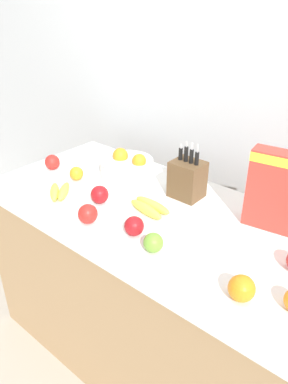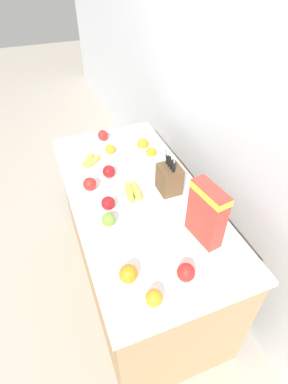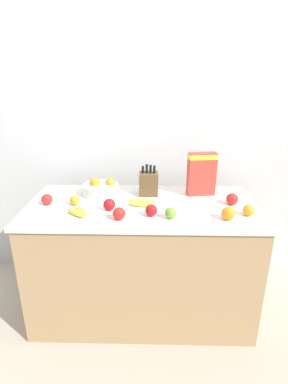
{
  "view_description": "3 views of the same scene",
  "coord_description": "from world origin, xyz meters",
  "px_view_note": "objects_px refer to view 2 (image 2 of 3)",
  "views": [
    {
      "loc": [
        0.87,
        -1.08,
        1.74
      ],
      "look_at": [
        -0.07,
        0.02,
        0.95
      ],
      "focal_mm": 35.0,
      "sensor_mm": 36.0,
      "label": 1
    },
    {
      "loc": [
        1.28,
        -0.45,
        2.09
      ],
      "look_at": [
        0.09,
        0.01,
        0.97
      ],
      "focal_mm": 28.0,
      "sensor_mm": 36.0,
      "label": 2
    },
    {
      "loc": [
        0.06,
        -1.94,
        1.72
      ],
      "look_at": [
        0.01,
        -0.02,
        0.99
      ],
      "focal_mm": 28.0,
      "sensor_mm": 36.0,
      "label": 3
    }
  ],
  "objects_px": {
    "cereal_box": "(207,212)",
    "apple_front": "(109,220)",
    "apple_middle": "(109,171)",
    "orange_front_right": "(110,149)",
    "apple_by_knife_block": "(108,203)",
    "orange_front_center": "(128,274)",
    "fruit_bowl": "(145,153)",
    "banana_bunch_right": "(90,160)",
    "banana_bunch_left": "(133,192)",
    "apple_rightmost": "(186,272)",
    "apple_near_bananas": "(103,135)",
    "orange_mid_left": "(154,298)",
    "knife_block": "(169,179)",
    "apple_leftmost": "(90,184)"
  },
  "relations": [
    {
      "from": "apple_middle",
      "to": "orange_front_center",
      "type": "distance_m",
      "value": 0.77
    },
    {
      "from": "apple_front",
      "to": "apple_middle",
      "type": "xyz_separation_m",
      "value": [
        -0.4,
        0.12,
        0.0
      ]
    },
    {
      "from": "apple_rightmost",
      "to": "orange_mid_left",
      "type": "relative_size",
      "value": 1.12
    },
    {
      "from": "cereal_box",
      "to": "apple_by_knife_block",
      "type": "xyz_separation_m",
      "value": [
        -0.37,
        -0.39,
        -0.14
      ]
    },
    {
      "from": "fruit_bowl",
      "to": "orange_front_center",
      "type": "relative_size",
      "value": 3.2
    },
    {
      "from": "cereal_box",
      "to": "apple_front",
      "type": "relative_size",
      "value": 4.36
    },
    {
      "from": "banana_bunch_left",
      "to": "apple_middle",
      "type": "height_order",
      "value": "apple_middle"
    },
    {
      "from": "banana_bunch_left",
      "to": "apple_leftmost",
      "type": "relative_size",
      "value": 2.45
    },
    {
      "from": "knife_block",
      "to": "apple_by_knife_block",
      "type": "height_order",
      "value": "knife_block"
    },
    {
      "from": "cereal_box",
      "to": "apple_by_knife_block",
      "type": "bearing_deg",
      "value": -142.04
    },
    {
      "from": "apple_rightmost",
      "to": "apple_near_bananas",
      "type": "distance_m",
      "value": 1.29
    },
    {
      "from": "apple_front",
      "to": "orange_mid_left",
      "type": "bearing_deg",
      "value": 5.93
    },
    {
      "from": "cereal_box",
      "to": "apple_middle",
      "type": "relative_size",
      "value": 4.0
    },
    {
      "from": "apple_front",
      "to": "orange_front_center",
      "type": "bearing_deg",
      "value": -1.77
    },
    {
      "from": "cereal_box",
      "to": "orange_front_center",
      "type": "xyz_separation_m",
      "value": [
        0.1,
        -0.44,
        -0.13
      ]
    },
    {
      "from": "apple_near_bananas",
      "to": "orange_front_center",
      "type": "bearing_deg",
      "value": -10.03
    },
    {
      "from": "fruit_bowl",
      "to": "apple_by_knife_block",
      "type": "relative_size",
      "value": 3.47
    },
    {
      "from": "orange_mid_left",
      "to": "fruit_bowl",
      "type": "bearing_deg",
      "value": 160.54
    },
    {
      "from": "fruit_bowl",
      "to": "apple_by_knife_block",
      "type": "height_order",
      "value": "fruit_bowl"
    },
    {
      "from": "banana_bunch_right",
      "to": "apple_front",
      "type": "height_order",
      "value": "apple_front"
    },
    {
      "from": "banana_bunch_right",
      "to": "orange_front_right",
      "type": "relative_size",
      "value": 2.54
    },
    {
      "from": "banana_bunch_left",
      "to": "apple_front",
      "type": "distance_m",
      "value": 0.27
    },
    {
      "from": "apple_leftmost",
      "to": "apple_by_knife_block",
      "type": "bearing_deg",
      "value": 15.99
    },
    {
      "from": "knife_block",
      "to": "banana_bunch_left",
      "type": "height_order",
      "value": "knife_block"
    },
    {
      "from": "knife_block",
      "to": "apple_leftmost",
      "type": "relative_size",
      "value": 3.28
    },
    {
      "from": "cereal_box",
      "to": "orange_front_right",
      "type": "bearing_deg",
      "value": -174.57
    },
    {
      "from": "banana_bunch_left",
      "to": "apple_middle",
      "type": "relative_size",
      "value": 2.46
    },
    {
      "from": "apple_rightmost",
      "to": "apple_near_bananas",
      "type": "xyz_separation_m",
      "value": [
        -1.29,
        -0.03,
        -0.0
      ]
    },
    {
      "from": "cereal_box",
      "to": "apple_rightmost",
      "type": "bearing_deg",
      "value": -54.47
    },
    {
      "from": "apple_rightmost",
      "to": "apple_front",
      "type": "bearing_deg",
      "value": -152.3
    },
    {
      "from": "knife_block",
      "to": "apple_near_bananas",
      "type": "bearing_deg",
      "value": -163.05
    },
    {
      "from": "apple_middle",
      "to": "orange_front_center",
      "type": "bearing_deg",
      "value": -9.68
    },
    {
      "from": "fruit_bowl",
      "to": "apple_middle",
      "type": "height_order",
      "value": "fruit_bowl"
    },
    {
      "from": "knife_block",
      "to": "orange_mid_left",
      "type": "relative_size",
      "value": 3.56
    },
    {
      "from": "apple_middle",
      "to": "apple_near_bananas",
      "type": "xyz_separation_m",
      "value": [
        -0.45,
        0.08,
        -0.0
      ]
    },
    {
      "from": "knife_block",
      "to": "apple_middle",
      "type": "relative_size",
      "value": 3.3
    },
    {
      "from": "fruit_bowl",
      "to": "apple_rightmost",
      "type": "height_order",
      "value": "fruit_bowl"
    },
    {
      "from": "banana_bunch_left",
      "to": "orange_mid_left",
      "type": "distance_m",
      "value": 0.7
    },
    {
      "from": "banana_bunch_left",
      "to": "banana_bunch_right",
      "type": "bearing_deg",
      "value": -158.73
    },
    {
      "from": "apple_by_knife_block",
      "to": "orange_front_center",
      "type": "bearing_deg",
      "value": -5.27
    },
    {
      "from": "apple_near_bananas",
      "to": "knife_block",
      "type": "bearing_deg",
      "value": 16.95
    },
    {
      "from": "banana_bunch_left",
      "to": "apple_front",
      "type": "relative_size",
      "value": 2.68
    },
    {
      "from": "apple_rightmost",
      "to": "orange_front_right",
      "type": "xyz_separation_m",
      "value": [
        -1.1,
        -0.03,
        -0.01
      ]
    },
    {
      "from": "fruit_bowl",
      "to": "apple_near_bananas",
      "type": "bearing_deg",
      "value": -149.26
    },
    {
      "from": "banana_bunch_right",
      "to": "cereal_box",
      "type": "bearing_deg",
      "value": 24.48
    },
    {
      "from": "banana_bunch_right",
      "to": "apple_front",
      "type": "distance_m",
      "value": 0.6
    },
    {
      "from": "apple_middle",
      "to": "orange_front_right",
      "type": "xyz_separation_m",
      "value": [
        -0.25,
        0.08,
        -0.01
      ]
    },
    {
      "from": "apple_middle",
      "to": "orange_front_center",
      "type": "relative_size",
      "value": 0.95
    },
    {
      "from": "apple_front",
      "to": "orange_front_center",
      "type": "height_order",
      "value": "orange_front_center"
    },
    {
      "from": "apple_front",
      "to": "apple_by_knife_block",
      "type": "bearing_deg",
      "value": 164.84
    }
  ]
}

